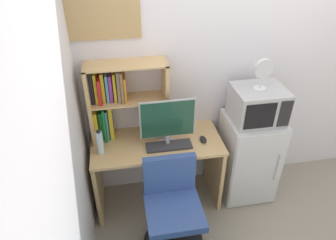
{
  "coord_description": "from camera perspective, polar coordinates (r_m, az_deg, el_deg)",
  "views": [
    {
      "loc": [
        -1.23,
        -2.52,
        2.49
      ],
      "look_at": [
        -0.84,
        -0.31,
        1.02
      ],
      "focal_mm": 32.55,
      "sensor_mm": 36.0,
      "label": 1
    }
  ],
  "objects": [
    {
      "name": "desk",
      "position": [
        2.99,
        -2.0,
        -7.74
      ],
      "size": [
        1.21,
        0.56,
        0.77
      ],
      "color": "tan",
      "rests_on": "ground_plane"
    },
    {
      "name": "mini_fridge",
      "position": [
        3.24,
        14.75,
        -6.68
      ],
      "size": [
        0.52,
        0.5,
        0.92
      ],
      "color": "silver",
      "rests_on": "ground_plane"
    },
    {
      "name": "desk_chair",
      "position": [
        2.76,
        0.85,
        -16.8
      ],
      "size": [
        0.54,
        0.54,
        0.86
      ],
      "color": "black",
      "rests_on": "ground_plane"
    },
    {
      "name": "microwave",
      "position": [
        2.9,
        16.44,
        2.83
      ],
      "size": [
        0.46,
        0.4,
        0.32
      ],
      "color": "#ADADB2",
      "rests_on": "mini_fridge"
    },
    {
      "name": "wall_corkboard",
      "position": [
        2.58,
        -12.99,
        18.93
      ],
      "size": [
        0.67,
        0.02,
        0.42
      ],
      "primitive_type": "cube",
      "color": "tan"
    },
    {
      "name": "monitor",
      "position": [
        2.66,
        -0.07,
        -0.29
      ],
      "size": [
        0.49,
        0.19,
        0.46
      ],
      "color": "#B7B7BC",
      "rests_on": "desk"
    },
    {
      "name": "wall_left",
      "position": [
        1.55,
        -21.82,
        -20.15
      ],
      "size": [
        0.04,
        4.4,
        2.6
      ],
      "primitive_type": "cube",
      "color": "silver",
      "rests_on": "ground_plane"
    },
    {
      "name": "hutch_bookshelf",
      "position": [
        2.74,
        -9.65,
        3.94
      ],
      "size": [
        0.7,
        0.26,
        0.73
      ],
      "color": "tan",
      "rests_on": "desk"
    },
    {
      "name": "wall_back",
      "position": [
        3.24,
        21.44,
        9.47
      ],
      "size": [
        6.4,
        0.04,
        2.6
      ],
      "primitive_type": "cube",
      "color": "silver",
      "rests_on": "ground_plane"
    },
    {
      "name": "keyboard",
      "position": [
        2.77,
        0.17,
        -4.87
      ],
      "size": [
        0.42,
        0.14,
        0.02
      ],
      "primitive_type": "cube",
      "color": "#333338",
      "rests_on": "desk"
    },
    {
      "name": "water_bottle",
      "position": [
        2.7,
        -12.63,
        -4.14
      ],
      "size": [
        0.06,
        0.06,
        0.24
      ],
      "color": "silver",
      "rests_on": "desk"
    },
    {
      "name": "computer_mouse",
      "position": [
        2.85,
        6.61,
        -3.64
      ],
      "size": [
        0.06,
        0.11,
        0.04
      ],
      "primitive_type": "ellipsoid",
      "color": "black",
      "rests_on": "desk"
    },
    {
      "name": "desk_fan",
      "position": [
        2.75,
        17.37,
        8.59
      ],
      "size": [
        0.17,
        0.11,
        0.28
      ],
      "color": "silver",
      "rests_on": "microwave"
    }
  ]
}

